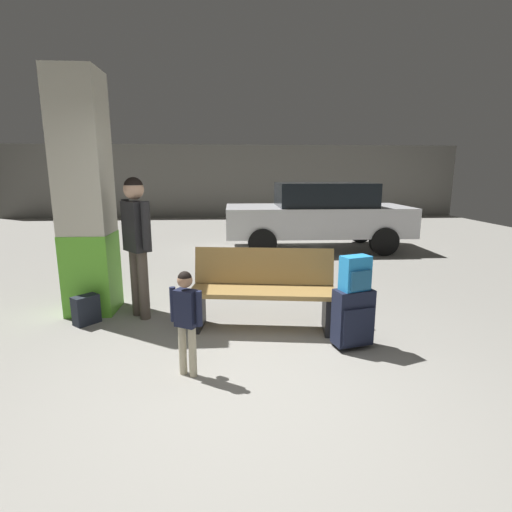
% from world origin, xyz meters
% --- Properties ---
extents(ground_plane, '(18.00, 18.00, 0.10)m').
position_xyz_m(ground_plane, '(0.00, 4.00, -0.05)').
color(ground_plane, gray).
extents(garage_back_wall, '(18.00, 0.12, 2.80)m').
position_xyz_m(garage_back_wall, '(0.00, 12.86, 1.40)').
color(garage_back_wall, slate).
rests_on(garage_back_wall, ground_plane).
extents(structural_pillar, '(0.57, 0.57, 2.89)m').
position_xyz_m(structural_pillar, '(-1.84, 2.07, 1.43)').
color(structural_pillar, '#66C633').
rests_on(structural_pillar, ground_plane).
extents(bench, '(1.66, 0.74, 0.89)m').
position_xyz_m(bench, '(0.26, 1.39, 0.44)').
color(bench, '#9E7A42').
rests_on(bench, ground_plane).
extents(suitcase, '(0.42, 0.31, 0.60)m').
position_xyz_m(suitcase, '(1.11, 0.79, 0.32)').
color(suitcase, '#191E33').
rests_on(suitcase, ground_plane).
extents(backpack_bright, '(0.32, 0.26, 0.34)m').
position_xyz_m(backpack_bright, '(1.11, 0.79, 0.77)').
color(backpack_bright, '#268CD8').
rests_on(backpack_bright, suitcase).
extents(child, '(0.28, 0.24, 0.93)m').
position_xyz_m(child, '(-0.48, 0.35, 0.57)').
color(child, beige).
rests_on(child, ground_plane).
extents(adult, '(0.41, 0.46, 1.68)m').
position_xyz_m(adult, '(-1.20, 1.81, 1.04)').
color(adult, brown).
rests_on(adult, ground_plane).
extents(backpack_dark_floor, '(0.31, 0.32, 0.34)m').
position_xyz_m(backpack_dark_floor, '(-1.79, 1.62, 0.17)').
color(backpack_dark_floor, '#1E232D').
rests_on(backpack_dark_floor, ground_plane).
extents(parked_car_near, '(4.11, 1.82, 1.51)m').
position_xyz_m(parked_car_near, '(1.91, 5.98, 0.81)').
color(parked_car_near, silver).
rests_on(parked_car_near, ground_plane).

